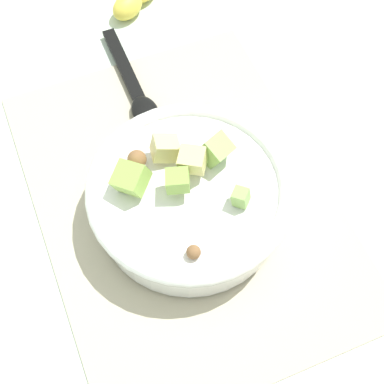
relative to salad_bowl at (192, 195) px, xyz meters
name	(u,v)px	position (x,y,z in m)	size (l,w,h in m)	color
ground_plane	(184,201)	(0.02, 0.00, -0.04)	(2.40, 2.40, 0.00)	silver
placemat	(184,199)	(0.02, 0.00, -0.04)	(0.49, 0.36, 0.01)	#BCB299
salad_bowl	(192,195)	(0.00, 0.00, 0.00)	(0.24, 0.24, 0.10)	white
serving_spoon	(139,92)	(0.20, 0.00, -0.03)	(0.19, 0.04, 0.01)	black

